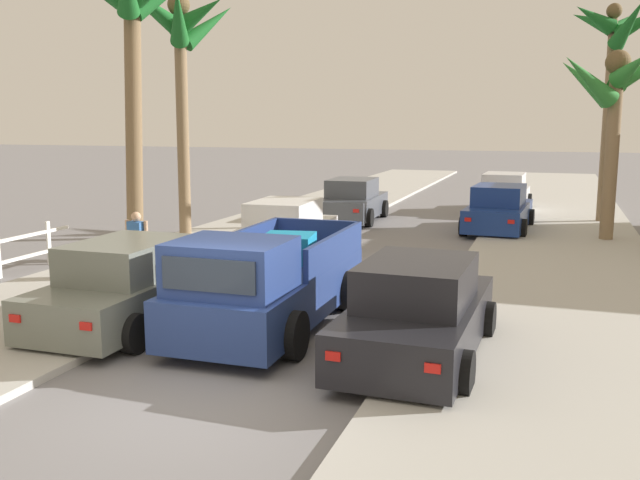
{
  "coord_description": "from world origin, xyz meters",
  "views": [
    {
      "loc": [
        4.32,
        -7.42,
        3.57
      ],
      "look_at": [
        -0.11,
        5.63,
        1.2
      ],
      "focal_mm": 38.76,
      "sensor_mm": 36.0,
      "label": 1
    }
  ],
  "objects_px": {
    "car_right_near": "(285,231)",
    "car_left_mid": "(503,194)",
    "palm_tree_left_back": "(616,37)",
    "pedestrian": "(137,242)",
    "pickup_truck": "(267,285)",
    "car_left_near": "(499,210)",
    "car_left_far": "(130,286)",
    "car_right_mid": "(417,313)",
    "palm_tree_right_mid": "(182,40)",
    "car_right_far": "(353,201)",
    "palm_tree_right_back": "(612,91)",
    "palm_tree_left_fore": "(131,19)"
  },
  "relations": [
    {
      "from": "car_right_near",
      "to": "car_left_mid",
      "type": "relative_size",
      "value": 1.0
    },
    {
      "from": "palm_tree_left_back",
      "to": "pedestrian",
      "type": "relative_size",
      "value": 4.78
    },
    {
      "from": "pickup_truck",
      "to": "car_left_near",
      "type": "distance_m",
      "value": 12.69
    },
    {
      "from": "car_left_far",
      "to": "palm_tree_left_back",
      "type": "distance_m",
      "value": 18.98
    },
    {
      "from": "car_right_mid",
      "to": "palm_tree_left_back",
      "type": "distance_m",
      "value": 17.33
    },
    {
      "from": "car_left_mid",
      "to": "palm_tree_right_mid",
      "type": "height_order",
      "value": "palm_tree_right_mid"
    },
    {
      "from": "palm_tree_right_mid",
      "to": "car_right_mid",
      "type": "bearing_deg",
      "value": -44.74
    },
    {
      "from": "pickup_truck",
      "to": "pedestrian",
      "type": "bearing_deg",
      "value": 150.16
    },
    {
      "from": "car_right_near",
      "to": "car_right_far",
      "type": "height_order",
      "value": "same"
    },
    {
      "from": "car_right_near",
      "to": "palm_tree_right_mid",
      "type": "distance_m",
      "value": 6.99
    },
    {
      "from": "car_left_far",
      "to": "car_right_far",
      "type": "height_order",
      "value": "same"
    },
    {
      "from": "pickup_truck",
      "to": "car_right_far",
      "type": "relative_size",
      "value": 1.21
    },
    {
      "from": "car_right_mid",
      "to": "car_right_far",
      "type": "distance_m",
      "value": 14.81
    },
    {
      "from": "palm_tree_right_mid",
      "to": "palm_tree_left_back",
      "type": "bearing_deg",
      "value": 29.93
    },
    {
      "from": "car_left_mid",
      "to": "palm_tree_right_mid",
      "type": "relative_size",
      "value": 0.59
    },
    {
      "from": "pickup_truck",
      "to": "car_right_mid",
      "type": "xyz_separation_m",
      "value": [
        2.75,
        -0.67,
        -0.08
      ]
    },
    {
      "from": "car_left_mid",
      "to": "car_left_far",
      "type": "xyz_separation_m",
      "value": [
        -5.07,
        -18.26,
        0.0
      ]
    },
    {
      "from": "car_left_far",
      "to": "pedestrian",
      "type": "distance_m",
      "value": 3.5
    },
    {
      "from": "car_left_far",
      "to": "palm_tree_right_mid",
      "type": "height_order",
      "value": "palm_tree_right_mid"
    },
    {
      "from": "car_left_near",
      "to": "car_left_mid",
      "type": "height_order",
      "value": "same"
    },
    {
      "from": "palm_tree_right_back",
      "to": "pedestrian",
      "type": "xyz_separation_m",
      "value": [
        -10.21,
        -8.86,
        -3.52
      ]
    },
    {
      "from": "car_right_near",
      "to": "palm_tree_right_mid",
      "type": "xyz_separation_m",
      "value": [
        -4.08,
        2.12,
        5.26
      ]
    },
    {
      "from": "car_left_mid",
      "to": "car_right_near",
      "type": "bearing_deg",
      "value": -112.23
    },
    {
      "from": "pickup_truck",
      "to": "palm_tree_right_back",
      "type": "xyz_separation_m",
      "value": [
        6.03,
        11.26,
        3.65
      ]
    },
    {
      "from": "car_left_mid",
      "to": "car_left_far",
      "type": "height_order",
      "value": "same"
    },
    {
      "from": "car_left_mid",
      "to": "palm_tree_left_back",
      "type": "bearing_deg",
      "value": -33.19
    },
    {
      "from": "pickup_truck",
      "to": "palm_tree_right_mid",
      "type": "distance_m",
      "value": 11.43
    },
    {
      "from": "pickup_truck",
      "to": "car_right_far",
      "type": "height_order",
      "value": "pickup_truck"
    },
    {
      "from": "car_right_near",
      "to": "palm_tree_right_back",
      "type": "height_order",
      "value": "palm_tree_right_back"
    },
    {
      "from": "car_left_far",
      "to": "palm_tree_right_back",
      "type": "relative_size",
      "value": 0.76
    },
    {
      "from": "pickup_truck",
      "to": "pedestrian",
      "type": "relative_size",
      "value": 3.29
    },
    {
      "from": "car_right_far",
      "to": "palm_tree_left_fore",
      "type": "distance_m",
      "value": 10.58
    },
    {
      "from": "car_left_far",
      "to": "car_right_far",
      "type": "distance_m",
      "value": 13.84
    },
    {
      "from": "palm_tree_left_fore",
      "to": "palm_tree_right_mid",
      "type": "xyz_separation_m",
      "value": [
        -0.48,
        3.34,
        -0.12
      ]
    },
    {
      "from": "car_left_mid",
      "to": "car_right_mid",
      "type": "height_order",
      "value": "same"
    },
    {
      "from": "palm_tree_right_mid",
      "to": "palm_tree_right_back",
      "type": "bearing_deg",
      "value": 14.39
    },
    {
      "from": "car_left_near",
      "to": "car_left_mid",
      "type": "xyz_separation_m",
      "value": [
        -0.23,
        5.33,
        0.0
      ]
    },
    {
      "from": "pickup_truck",
      "to": "palm_tree_right_mid",
      "type": "relative_size",
      "value": 0.71
    },
    {
      "from": "palm_tree_right_back",
      "to": "car_left_far",
      "type": "bearing_deg",
      "value": -125.33
    },
    {
      "from": "car_left_near",
      "to": "palm_tree_right_mid",
      "type": "xyz_separation_m",
      "value": [
        -9.08,
        -4.22,
        5.26
      ]
    },
    {
      "from": "car_left_mid",
      "to": "car_right_far",
      "type": "xyz_separation_m",
      "value": [
        -4.99,
        -4.43,
        0.0
      ]
    },
    {
      "from": "car_right_mid",
      "to": "palm_tree_right_back",
      "type": "relative_size",
      "value": 0.77
    },
    {
      "from": "car_right_far",
      "to": "pedestrian",
      "type": "bearing_deg",
      "value": -99.91
    },
    {
      "from": "palm_tree_left_back",
      "to": "car_right_near",
      "type": "bearing_deg",
      "value": -132.06
    },
    {
      "from": "car_left_near",
      "to": "car_right_far",
      "type": "xyz_separation_m",
      "value": [
        -5.22,
        0.9,
        0.0
      ]
    },
    {
      "from": "car_right_near",
      "to": "car_left_mid",
      "type": "bearing_deg",
      "value": 67.77
    },
    {
      "from": "car_right_near",
      "to": "pedestrian",
      "type": "relative_size",
      "value": 2.71
    },
    {
      "from": "palm_tree_left_back",
      "to": "car_left_mid",
      "type": "bearing_deg",
      "value": 146.81
    },
    {
      "from": "pedestrian",
      "to": "car_left_far",
      "type": "bearing_deg",
      "value": -58.63
    },
    {
      "from": "car_right_near",
      "to": "pedestrian",
      "type": "height_order",
      "value": "pedestrian"
    }
  ]
}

